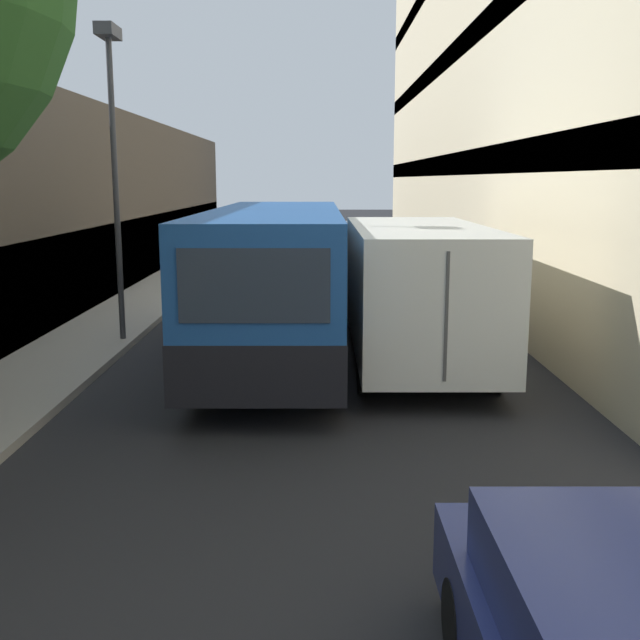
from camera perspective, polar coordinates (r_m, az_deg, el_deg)
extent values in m
plane|color=#232326|center=(13.98, -0.39, -3.58)|extent=(150.00, 150.00, 0.00)
cube|color=#9E998E|center=(14.81, -19.24, -3.10)|extent=(2.04, 60.00, 0.14)
cube|color=#333D47|center=(14.36, 19.98, 11.96)|extent=(1.08, 60.00, 0.70)
cylinder|color=black|center=(5.89, 10.78, -21.66)|extent=(0.16, 0.60, 0.60)
cube|color=#1E519E|center=(14.69, -3.08, 3.65)|extent=(2.42, 9.90, 2.45)
cube|color=black|center=(14.81, -3.05, 0.59)|extent=(2.44, 9.92, 0.86)
cube|color=#2D3847|center=(14.65, -3.09, 5.08)|extent=(2.45, 9.11, 0.78)
cube|color=#2D3847|center=(9.73, -4.78, 2.61)|extent=(1.98, 0.04, 0.98)
cylinder|color=black|center=(17.97, -5.87, 1.19)|extent=(0.24, 1.00, 1.00)
cylinder|color=black|center=(17.87, 0.93, 1.19)|extent=(0.24, 1.00, 1.00)
cylinder|color=black|center=(12.01, -8.95, -3.63)|extent=(0.24, 1.00, 1.00)
cylinder|color=black|center=(11.86, 1.27, -3.68)|extent=(0.24, 1.00, 1.00)
cube|color=silver|center=(18.21, 5.94, 4.19)|extent=(2.27, 2.47, 2.00)
cube|color=silver|center=(13.86, 7.72, 2.57)|extent=(2.37, 6.34, 2.21)
cube|color=#4C4C4C|center=(10.75, 9.87, 0.19)|extent=(0.05, 0.02, 1.88)
cylinder|color=black|center=(18.26, 2.56, 1.32)|extent=(0.22, 0.96, 0.96)
cylinder|color=black|center=(18.47, 9.17, 1.30)|extent=(0.22, 0.96, 0.96)
cylinder|color=black|center=(12.24, 3.69, -3.34)|extent=(0.22, 0.96, 0.96)
cylinder|color=black|center=(12.55, 13.45, -3.27)|extent=(0.22, 0.96, 0.96)
cylinder|color=#38383D|center=(16.02, -15.01, 9.30)|extent=(0.12, 0.12, 6.05)
cube|color=#38383D|center=(16.27, -15.57, 20.42)|extent=(0.36, 0.80, 0.24)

